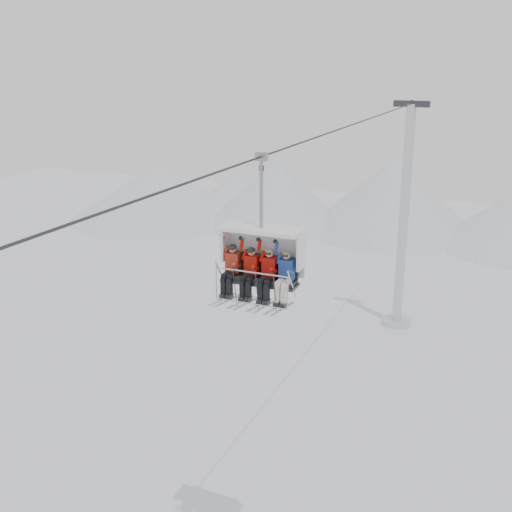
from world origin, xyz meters
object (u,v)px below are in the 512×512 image
at_px(chairlift_carrier, 263,252).
at_px(skier_far_left, 231,268).
at_px(lift_tower_right, 403,234).
at_px(skier_far_right, 285,275).
at_px(skier_center_left, 250,271).
at_px(skier_center_right, 268,273).

height_order(chairlift_carrier, skier_far_left, chairlift_carrier).
xyz_separation_m(lift_tower_right, skier_far_right, (0.78, -21.83, 4.41)).
bearing_deg(skier_far_left, lift_tower_right, 87.86).
bearing_deg(skier_center_left, skier_center_right, 0.30).
height_order(skier_center_right, skier_far_right, same).
height_order(skier_center_left, skier_far_right, skier_far_right).
relative_size(skier_center_left, skier_center_right, 1.00).
relative_size(skier_far_left, skier_center_left, 1.00).
xyz_separation_m(skier_far_left, skier_center_left, (0.57, -0.00, -0.01)).
relative_size(chairlift_carrier, skier_center_right, 2.36).
bearing_deg(chairlift_carrier, skier_center_left, -128.71).
bearing_deg(lift_tower_right, skier_far_right, -87.96).
bearing_deg(skier_center_right, skier_far_right, 0.00).
bearing_deg(chairlift_carrier, lift_tower_right, 90.00).
distance_m(skier_far_left, skier_far_right, 1.59).
height_order(lift_tower_right, skier_center_left, lift_tower_right).
height_order(skier_far_left, skier_center_left, skier_far_left).
relative_size(chairlift_carrier, skier_center_left, 2.36).
bearing_deg(chairlift_carrier, skier_far_right, -21.42).
bearing_deg(skier_center_right, chairlift_carrier, 133.03).
bearing_deg(lift_tower_right, skier_center_left, -90.65).
distance_m(lift_tower_right, skier_center_left, 22.28).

